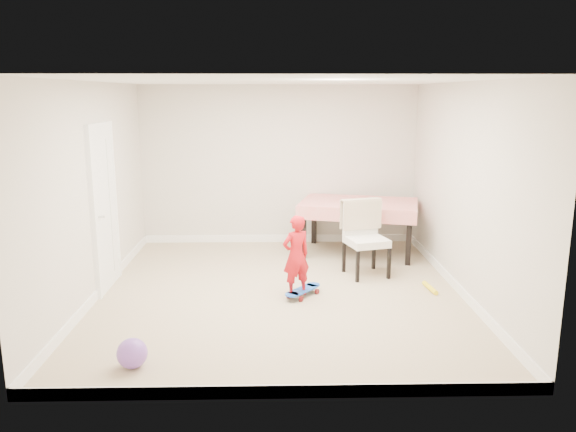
{
  "coord_description": "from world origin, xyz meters",
  "views": [
    {
      "loc": [
        -0.06,
        -6.69,
        2.46
      ],
      "look_at": [
        0.1,
        0.2,
        0.95
      ],
      "focal_mm": 35.0,
      "sensor_mm": 36.0,
      "label": 1
    }
  ],
  "objects_px": {
    "dining_chair": "(367,239)",
    "child": "(296,258)",
    "balloon": "(132,353)",
    "skateboard": "(303,292)",
    "dining_table": "(358,228)"
  },
  "relations": [
    {
      "from": "child",
      "to": "dining_chair",
      "type": "bearing_deg",
      "value": -167.69
    },
    {
      "from": "dining_table",
      "to": "skateboard",
      "type": "height_order",
      "value": "dining_table"
    },
    {
      "from": "dining_table",
      "to": "child",
      "type": "bearing_deg",
      "value": -104.24
    },
    {
      "from": "skateboard",
      "to": "child",
      "type": "height_order",
      "value": "child"
    },
    {
      "from": "dining_chair",
      "to": "child",
      "type": "distance_m",
      "value": 1.3
    },
    {
      "from": "dining_chair",
      "to": "child",
      "type": "bearing_deg",
      "value": -156.1
    },
    {
      "from": "dining_chair",
      "to": "skateboard",
      "type": "height_order",
      "value": "dining_chair"
    },
    {
      "from": "dining_chair",
      "to": "skateboard",
      "type": "relative_size",
      "value": 1.7
    },
    {
      "from": "balloon",
      "to": "skateboard",
      "type": "bearing_deg",
      "value": 47.71
    },
    {
      "from": "skateboard",
      "to": "balloon",
      "type": "bearing_deg",
      "value": 177.2
    },
    {
      "from": "dining_table",
      "to": "child",
      "type": "distance_m",
      "value": 2.19
    },
    {
      "from": "skateboard",
      "to": "dining_chair",
      "type": "bearing_deg",
      "value": -9.26
    },
    {
      "from": "child",
      "to": "skateboard",
      "type": "bearing_deg",
      "value": 177.68
    },
    {
      "from": "child",
      "to": "balloon",
      "type": "xyz_separation_m",
      "value": [
        -1.56,
        -1.77,
        -0.36
      ]
    },
    {
      "from": "balloon",
      "to": "dining_table",
      "type": "bearing_deg",
      "value": 54.86
    }
  ]
}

